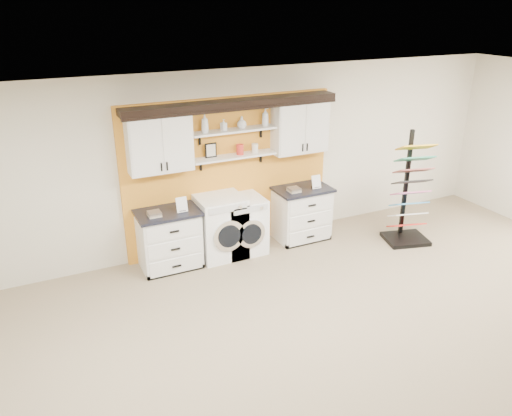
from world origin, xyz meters
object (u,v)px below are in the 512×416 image
washer (221,227)px  dryer (242,225)px  base_cabinet_left (169,239)px  base_cabinet_right (301,213)px  sample_rack (408,209)px

washer → dryer: 0.37m
washer → dryer: (0.36, 0.00, -0.04)m
base_cabinet_left → dryer: bearing=-0.2°
base_cabinet_right → sample_rack: size_ratio=0.50×
sample_rack → base_cabinet_right: bearing=166.1°
dryer → base_cabinet_left: bearing=179.8°
base_cabinet_right → sample_rack: 1.74m
base_cabinet_left → washer: washer is taller
base_cabinet_left → base_cabinet_right: bearing=0.0°
sample_rack → base_cabinet_left: bearing=-177.5°
base_cabinet_right → washer: 1.44m
base_cabinet_right → washer: washer is taller
base_cabinet_left → dryer: 1.18m
dryer → base_cabinet_right: bearing=0.2°
base_cabinet_right → sample_rack: bearing=-29.0°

